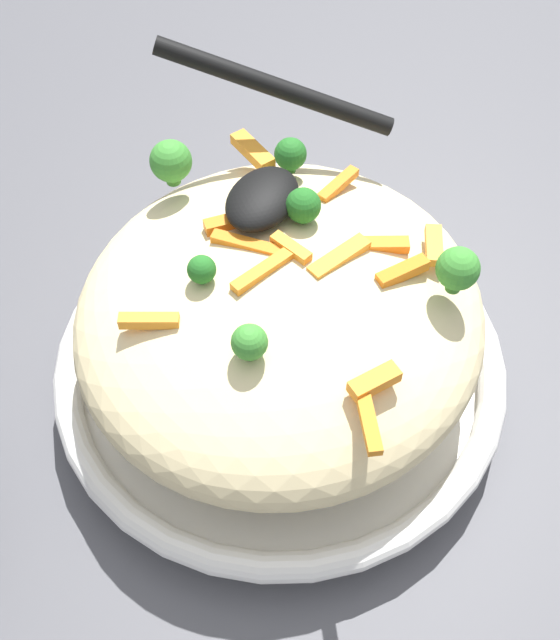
# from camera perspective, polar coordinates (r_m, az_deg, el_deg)

# --- Properties ---
(ground_plane) EXTENTS (2.40, 2.40, 0.00)m
(ground_plane) POSITION_cam_1_polar(r_m,az_deg,el_deg) (0.55, -0.00, -4.78)
(ground_plane) COLOR #4C4C51
(serving_bowl) EXTENTS (0.30, 0.30, 0.04)m
(serving_bowl) POSITION_cam_1_polar(r_m,az_deg,el_deg) (0.53, -0.00, -3.50)
(serving_bowl) COLOR white
(serving_bowl) RESTS_ON ground_plane
(pasta_mound) EXTENTS (0.26, 0.25, 0.09)m
(pasta_mound) POSITION_cam_1_polar(r_m,az_deg,el_deg) (0.48, -0.00, 0.41)
(pasta_mound) COLOR beige
(pasta_mound) RESTS_ON serving_bowl
(carrot_piece_0) EXTENTS (0.03, 0.02, 0.01)m
(carrot_piece_0) POSITION_cam_1_polar(r_m,az_deg,el_deg) (0.47, 11.12, 5.35)
(carrot_piece_0) COLOR orange
(carrot_piece_0) RESTS_ON pasta_mound
(carrot_piece_1) EXTENTS (0.03, 0.02, 0.01)m
(carrot_piece_1) POSITION_cam_1_polar(r_m,az_deg,el_deg) (0.41, 6.86, -4.46)
(carrot_piece_1) COLOR orange
(carrot_piece_1) RESTS_ON pasta_mound
(carrot_piece_2) EXTENTS (0.03, 0.02, 0.01)m
(carrot_piece_2) POSITION_cam_1_polar(r_m,az_deg,el_deg) (0.45, 8.87, 3.47)
(carrot_piece_2) COLOR orange
(carrot_piece_2) RESTS_ON pasta_mound
(carrot_piece_3) EXTENTS (0.01, 0.03, 0.01)m
(carrot_piece_3) POSITION_cam_1_polar(r_m,az_deg,el_deg) (0.45, 0.44, 5.30)
(carrot_piece_3) COLOR orange
(carrot_piece_3) RESTS_ON pasta_mound
(carrot_piece_4) EXTENTS (0.03, 0.04, 0.01)m
(carrot_piece_4) POSITION_cam_1_polar(r_m,az_deg,el_deg) (0.52, -2.00, 12.18)
(carrot_piece_4) COLOR orange
(carrot_piece_4) RESTS_ON pasta_mound
(carrot_piece_5) EXTENTS (0.04, 0.02, 0.01)m
(carrot_piece_5) POSITION_cam_1_polar(r_m,az_deg,el_deg) (0.44, -1.26, 3.61)
(carrot_piece_5) COLOR orange
(carrot_piece_5) RESTS_ON pasta_mound
(carrot_piece_6) EXTENTS (0.01, 0.04, 0.01)m
(carrot_piece_6) POSITION_cam_1_polar(r_m,az_deg,el_deg) (0.46, -2.47, 5.49)
(carrot_piece_6) COLOR orange
(carrot_piece_6) RESTS_ON pasta_mound
(carrot_piece_7) EXTENTS (0.02, 0.03, 0.01)m
(carrot_piece_7) POSITION_cam_1_polar(r_m,az_deg,el_deg) (0.43, -9.49, -0.05)
(carrot_piece_7) COLOR orange
(carrot_piece_7) RESTS_ON pasta_mound
(carrot_piece_8) EXTENTS (0.03, 0.03, 0.01)m
(carrot_piece_8) POSITION_cam_1_polar(r_m,az_deg,el_deg) (0.47, -3.40, 7.16)
(carrot_piece_8) COLOR orange
(carrot_piece_8) RESTS_ON pasta_mound
(carrot_piece_9) EXTENTS (0.04, 0.01, 0.01)m
(carrot_piece_9) POSITION_cam_1_polar(r_m,az_deg,el_deg) (0.50, 4.13, 9.81)
(carrot_piece_9) COLOR orange
(carrot_piece_9) RESTS_ON pasta_mound
(carrot_piece_10) EXTENTS (0.04, 0.03, 0.01)m
(carrot_piece_10) POSITION_cam_1_polar(r_m,az_deg,el_deg) (0.45, 4.30, 4.53)
(carrot_piece_10) COLOR orange
(carrot_piece_10) RESTS_ON pasta_mound
(carrot_piece_11) EXTENTS (0.02, 0.03, 0.01)m
(carrot_piece_11) POSITION_cam_1_polar(r_m,az_deg,el_deg) (0.47, 7.58, 5.43)
(carrot_piece_11) COLOR orange
(carrot_piece_11) RESTS_ON pasta_mound
(carrot_piece_12) EXTENTS (0.03, 0.02, 0.01)m
(carrot_piece_12) POSITION_cam_1_polar(r_m,az_deg,el_deg) (0.39, 6.51, -7.57)
(carrot_piece_12) COLOR orange
(carrot_piece_12) RESTS_ON pasta_mound
(broccoli_floret_0) EXTENTS (0.02, 0.02, 0.02)m
(broccoli_floret_0) POSITION_cam_1_polar(r_m,az_deg,el_deg) (0.50, 0.76, 11.93)
(broccoli_floret_0) COLOR #205B1C
(broccoli_floret_0) RESTS_ON pasta_mound
(broccoli_floret_1) EXTENTS (0.02, 0.02, 0.03)m
(broccoli_floret_1) POSITION_cam_1_polar(r_m,az_deg,el_deg) (0.44, 12.78, 3.61)
(broccoli_floret_1) COLOR #377928
(broccoli_floret_1) RESTS_ON pasta_mound
(broccoli_floret_2) EXTENTS (0.02, 0.02, 0.02)m
(broccoli_floret_2) POSITION_cam_1_polar(r_m,az_deg,el_deg) (0.44, -5.71, 3.65)
(broccoli_floret_2) COLOR #205B1C
(broccoli_floret_2) RESTS_ON pasta_mound
(broccoli_floret_3) EXTENTS (0.03, 0.03, 0.03)m
(broccoli_floret_3) POSITION_cam_1_polar(r_m,az_deg,el_deg) (0.50, -7.93, 11.32)
(broccoli_floret_3) COLOR #377928
(broccoli_floret_3) RESTS_ON pasta_mound
(broccoli_floret_4) EXTENTS (0.02, 0.02, 0.03)m
(broccoli_floret_4) POSITION_cam_1_polar(r_m,az_deg,el_deg) (0.47, 1.69, 8.27)
(broccoli_floret_4) COLOR #205B1C
(broccoli_floret_4) RESTS_ON pasta_mound
(broccoli_floret_5) EXTENTS (0.02, 0.02, 0.02)m
(broccoli_floret_5) POSITION_cam_1_polar(r_m,az_deg,el_deg) (0.40, -2.23, -1.64)
(broccoli_floret_5) COLOR #377928
(broccoli_floret_5) RESTS_ON pasta_mound
(serving_spoon) EXTENTS (0.13, 0.15, 0.06)m
(serving_spoon) POSITION_cam_1_polar(r_m,az_deg,el_deg) (0.49, -0.92, 11.73)
(serving_spoon) COLOR black
(serving_spoon) RESTS_ON pasta_mound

